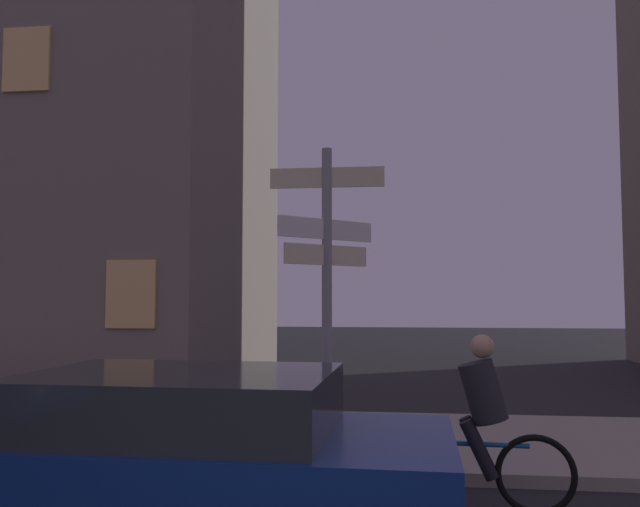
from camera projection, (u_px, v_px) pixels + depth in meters
The scene contains 5 objects.
sidewalk_kerb at pixel (348, 440), 8.55m from camera, with size 40.00×3.45×0.14m, color gray.
signpost at pixel (327, 270), 7.69m from camera, with size 1.37×1.02×3.59m.
car_far_trailing at pixel (162, 458), 4.79m from camera, with size 4.47×2.11×1.40m.
cyclist at pixel (478, 429), 5.95m from camera, with size 1.82×0.35×1.61m.
building_left_block at pixel (45, 59), 16.50m from camera, with size 10.46×8.49×15.94m.
Camera 1 is at (0.65, -1.35, 1.96)m, focal length 36.49 mm.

